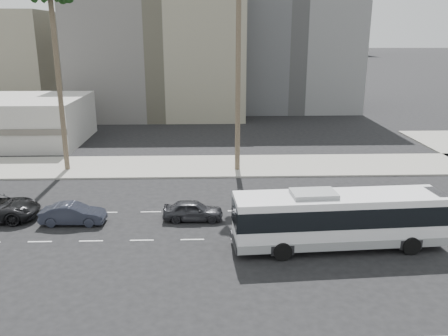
{
  "coord_description": "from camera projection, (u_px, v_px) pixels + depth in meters",
  "views": [
    {
      "loc": [
        -4.93,
        -25.07,
        11.87
      ],
      "look_at": [
        -3.98,
        4.0,
        3.26
      ],
      "focal_mm": 36.82,
      "sensor_mm": 36.0,
      "label": 1
    }
  ],
  "objects": [
    {
      "name": "ground",
      "position": [
        292.0,
        238.0,
        27.55
      ],
      "size": [
        700.0,
        700.0,
        0.0
      ],
      "primitive_type": "plane",
      "color": "black",
      "rests_on": "ground"
    },
    {
      "name": "sidewalk_north",
      "position": [
        263.0,
        165.0,
        42.39
      ],
      "size": [
        120.0,
        7.0,
        0.15
      ],
      "primitive_type": "cube",
      "color": "gray",
      "rests_on": "ground"
    },
    {
      "name": "car_b",
      "position": [
        73.0,
        214.0,
        29.49
      ],
      "size": [
        1.52,
        4.13,
        1.35
      ],
      "primitive_type": "imported",
      "rotation": [
        0.0,
        0.0,
        1.55
      ],
      "color": "#242733",
      "rests_on": "ground"
    },
    {
      "name": "city_bus",
      "position": [
        339.0,
        218.0,
        25.97
      ],
      "size": [
        12.06,
        3.41,
        3.42
      ],
      "rotation": [
        0.0,
        0.0,
        0.06
      ],
      "color": "silver",
      "rests_on": "ground"
    },
    {
      "name": "car_a",
      "position": [
        193.0,
        210.0,
        30.1
      ],
      "size": [
        1.69,
        3.96,
        1.34
      ],
      "primitive_type": "imported",
      "rotation": [
        0.0,
        0.0,
        1.54
      ],
      "color": "#2D2D31",
      "rests_on": "ground"
    },
    {
      "name": "highrise_far",
      "position": [
        335.0,
        0.0,
        270.41
      ],
      "size": [
        22.0,
        22.0,
        60.0
      ],
      "primitive_type": "cube",
      "color": "slate",
      "rests_on": "ground"
    },
    {
      "name": "midrise_beige_west",
      "position": [
        161.0,
        53.0,
        67.75
      ],
      "size": [
        24.0,
        18.0,
        18.0
      ],
      "primitive_type": "cube",
      "color": "slate",
      "rests_on": "ground"
    },
    {
      "name": "midrise_gray_center",
      "position": [
        288.0,
        25.0,
        73.95
      ],
      "size": [
        20.0,
        20.0,
        26.0
      ],
      "primitive_type": "cube",
      "color": "#555659",
      "rests_on": "ground"
    }
  ]
}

